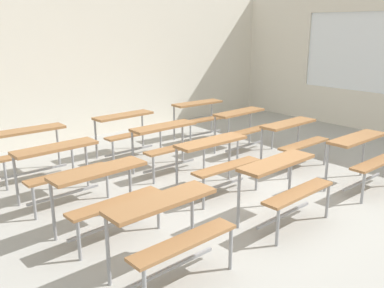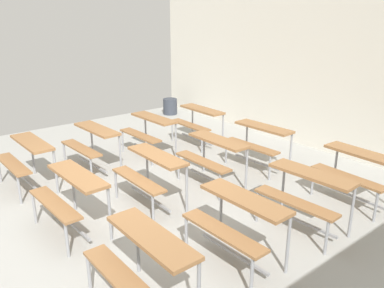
{
  "view_description": "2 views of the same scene",
  "coord_description": "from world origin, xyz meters",
  "px_view_note": "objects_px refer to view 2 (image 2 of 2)",
  "views": [
    {
      "loc": [
        -3.85,
        -3.39,
        2.26
      ],
      "look_at": [
        -0.09,
        1.03,
        0.59
      ],
      "focal_mm": 38.74,
      "sensor_mm": 36.0,
      "label": 1
    },
    {
      "loc": [
        4.21,
        -2.22,
        2.62
      ],
      "look_at": [
        -0.33,
        1.45,
        0.66
      ],
      "focal_mm": 36.44,
      "sensor_mm": 36.0,
      "label": 2
    }
  ],
  "objects_px": {
    "desk_bench_r0c1": "(70,190)",
    "desk_bench_r1c0": "(92,139)",
    "desk_bench_r0c0": "(26,153)",
    "desk_bench_r2c0": "(149,127)",
    "desk_bench_r1c1": "(151,168)",
    "desk_bench_r2c2": "(306,188)",
    "desk_bench_r2c1": "(213,151)",
    "desk_bench_r3c0": "(198,118)",
    "desk_bench_r3c1": "(259,137)",
    "desk_bench_r3c2": "(357,166)",
    "trash_bin": "(170,106)",
    "desk_bench_r0c2": "(142,256)",
    "desk_bench_r1c2": "(237,215)"
  },
  "relations": [
    {
      "from": "desk_bench_r1c0",
      "to": "desk_bench_r2c2",
      "type": "xyz_separation_m",
      "value": [
        3.52,
        1.2,
        0.0
      ]
    },
    {
      "from": "desk_bench_r2c2",
      "to": "desk_bench_r0c0",
      "type": "bearing_deg",
      "value": -149.11
    },
    {
      "from": "desk_bench_r1c1",
      "to": "desk_bench_r2c2",
      "type": "distance_m",
      "value": 2.1
    },
    {
      "from": "desk_bench_r2c2",
      "to": "trash_bin",
      "type": "xyz_separation_m",
      "value": [
        -5.9,
        2.19,
        -0.35
      ]
    },
    {
      "from": "desk_bench_r0c0",
      "to": "desk_bench_r2c0",
      "type": "distance_m",
      "value": 2.29
    },
    {
      "from": "desk_bench_r1c2",
      "to": "trash_bin",
      "type": "distance_m",
      "value": 6.74
    },
    {
      "from": "desk_bench_r0c2",
      "to": "desk_bench_r3c0",
      "type": "height_order",
      "value": "same"
    },
    {
      "from": "desk_bench_r1c0",
      "to": "desk_bench_r3c2",
      "type": "relative_size",
      "value": 1.0
    },
    {
      "from": "desk_bench_r3c0",
      "to": "desk_bench_r3c1",
      "type": "relative_size",
      "value": 0.99
    },
    {
      "from": "desk_bench_r1c0",
      "to": "desk_bench_r2c2",
      "type": "height_order",
      "value": "same"
    },
    {
      "from": "desk_bench_r1c0",
      "to": "desk_bench_r1c2",
      "type": "bearing_deg",
      "value": -1.79
    },
    {
      "from": "desk_bench_r0c1",
      "to": "desk_bench_r1c1",
      "type": "relative_size",
      "value": 1.01
    },
    {
      "from": "desk_bench_r3c0",
      "to": "trash_bin",
      "type": "bearing_deg",
      "value": 157.73
    },
    {
      "from": "desk_bench_r2c2",
      "to": "desk_bench_r1c1",
      "type": "bearing_deg",
      "value": -150.01
    },
    {
      "from": "desk_bench_r1c0",
      "to": "desk_bench_r2c1",
      "type": "bearing_deg",
      "value": 31.54
    },
    {
      "from": "desk_bench_r2c0",
      "to": "desk_bench_r2c2",
      "type": "xyz_separation_m",
      "value": [
        3.52,
        0.02,
        0.0
      ]
    },
    {
      "from": "desk_bench_r0c0",
      "to": "desk_bench_r1c1",
      "type": "relative_size",
      "value": 1.01
    },
    {
      "from": "desk_bench_r0c0",
      "to": "desk_bench_r2c2",
      "type": "bearing_deg",
      "value": 32.22
    },
    {
      "from": "desk_bench_r1c0",
      "to": "desk_bench_r3c2",
      "type": "distance_m",
      "value": 4.27
    },
    {
      "from": "trash_bin",
      "to": "desk_bench_r2c1",
      "type": "bearing_deg",
      "value": -27.63
    },
    {
      "from": "desk_bench_r0c1",
      "to": "desk_bench_r2c1",
      "type": "height_order",
      "value": "same"
    },
    {
      "from": "desk_bench_r2c1",
      "to": "desk_bench_r3c2",
      "type": "relative_size",
      "value": 0.98
    },
    {
      "from": "desk_bench_r0c2",
      "to": "desk_bench_r1c2",
      "type": "xyz_separation_m",
      "value": [
        0.01,
        1.2,
        0.0
      ]
    },
    {
      "from": "desk_bench_r1c1",
      "to": "desk_bench_r1c2",
      "type": "relative_size",
      "value": 1.0
    },
    {
      "from": "desk_bench_r1c1",
      "to": "desk_bench_r0c0",
      "type": "bearing_deg",
      "value": -145.04
    },
    {
      "from": "desk_bench_r1c0",
      "to": "desk_bench_r3c1",
      "type": "bearing_deg",
      "value": 50.77
    },
    {
      "from": "desk_bench_r2c0",
      "to": "desk_bench_r1c2",
      "type": "bearing_deg",
      "value": -19.73
    },
    {
      "from": "desk_bench_r2c2",
      "to": "desk_bench_r3c1",
      "type": "relative_size",
      "value": 1.01
    },
    {
      "from": "desk_bench_r2c1",
      "to": "desk_bench_r3c1",
      "type": "height_order",
      "value": "same"
    },
    {
      "from": "desk_bench_r0c1",
      "to": "desk_bench_r1c0",
      "type": "bearing_deg",
      "value": 145.56
    },
    {
      "from": "desk_bench_r1c2",
      "to": "desk_bench_r1c0",
      "type": "bearing_deg",
      "value": 179.79
    },
    {
      "from": "desk_bench_r0c2",
      "to": "desk_bench_r1c2",
      "type": "height_order",
      "value": "same"
    },
    {
      "from": "desk_bench_r3c2",
      "to": "trash_bin",
      "type": "distance_m",
      "value": 6.0
    },
    {
      "from": "desk_bench_r0c1",
      "to": "desk_bench_r2c2",
      "type": "height_order",
      "value": "same"
    },
    {
      "from": "desk_bench_r1c0",
      "to": "trash_bin",
      "type": "distance_m",
      "value": 4.15
    },
    {
      "from": "desk_bench_r0c0",
      "to": "desk_bench_r3c0",
      "type": "height_order",
      "value": "same"
    },
    {
      "from": "desk_bench_r2c1",
      "to": "trash_bin",
      "type": "height_order",
      "value": "desk_bench_r2c1"
    },
    {
      "from": "desk_bench_r0c0",
      "to": "desk_bench_r2c0",
      "type": "xyz_separation_m",
      "value": [
        -0.04,
        2.29,
        0.0
      ]
    },
    {
      "from": "desk_bench_r2c0",
      "to": "desk_bench_r3c0",
      "type": "distance_m",
      "value": 1.17
    },
    {
      "from": "desk_bench_r1c0",
      "to": "desk_bench_r0c2",
      "type": "bearing_deg",
      "value": -20.94
    },
    {
      "from": "desk_bench_r1c0",
      "to": "desk_bench_r2c1",
      "type": "xyz_separation_m",
      "value": [
        1.78,
        1.21,
        0.0
      ]
    },
    {
      "from": "desk_bench_r3c2",
      "to": "desk_bench_r0c0",
      "type": "bearing_deg",
      "value": -132.1
    },
    {
      "from": "trash_bin",
      "to": "desk_bench_r1c2",
      "type": "bearing_deg",
      "value": -29.73
    },
    {
      "from": "desk_bench_r0c1",
      "to": "desk_bench_r2c0",
      "type": "xyz_separation_m",
      "value": [
        -1.73,
        2.27,
        0.0
      ]
    },
    {
      "from": "desk_bench_r1c1",
      "to": "trash_bin",
      "type": "xyz_separation_m",
      "value": [
        -4.13,
        3.32,
        -0.35
      ]
    },
    {
      "from": "desk_bench_r2c2",
      "to": "trash_bin",
      "type": "relative_size",
      "value": 2.66
    },
    {
      "from": "desk_bench_r2c1",
      "to": "desk_bench_r0c2",
      "type": "bearing_deg",
      "value": -54.57
    },
    {
      "from": "desk_bench_r3c0",
      "to": "desk_bench_r3c1",
      "type": "height_order",
      "value": "same"
    },
    {
      "from": "desk_bench_r2c1",
      "to": "desk_bench_r0c0",
      "type": "bearing_deg",
      "value": -126.97
    },
    {
      "from": "desk_bench_r2c0",
      "to": "trash_bin",
      "type": "bearing_deg",
      "value": 135.42
    }
  ]
}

